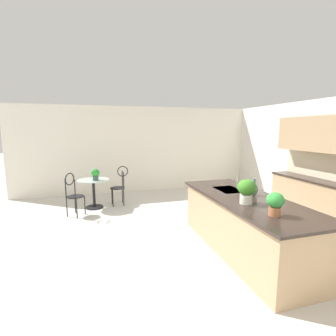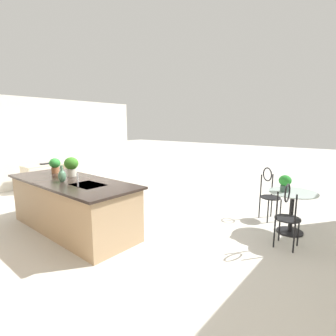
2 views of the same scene
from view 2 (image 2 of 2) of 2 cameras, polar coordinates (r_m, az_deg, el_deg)
The scene contains 13 objects.
ground_plane at distance 5.28m, azimuth -10.69°, elevation -11.40°, with size 40.00×40.00×0.00m, color beige.
wall_right at distance 8.68m, azimuth -29.32°, elevation 4.94°, with size 0.12×7.80×2.70m, color silver.
kitchen_island at distance 4.91m, azimuth -20.85°, elevation -7.77°, with size 2.80×1.06×0.92m.
bistro_table at distance 4.96m, azimuth 26.14°, elevation -8.19°, with size 0.80×0.80×0.74m.
chair_near_window at distance 5.47m, azimuth 21.87°, elevation -4.89°, with size 0.53×0.53×1.04m.
chair_by_island at distance 4.29m, azimuth 25.32°, elevation -9.10°, with size 0.39×0.49×1.04m.
sink_faucet at distance 4.22m, azimuth -19.75°, elevation -2.56°, with size 0.02×0.02×0.22m, color #B2B5BA.
writing_desk at distance 8.30m, azimuth -25.89°, elevation -0.82°, with size 0.60×1.20×0.74m.
keyboard at distance 8.32m, azimuth -25.44°, elevation 0.95°, with size 0.16×0.44×0.03m.
potted_plant_on_table at distance 4.82m, azimuth 24.91°, elevation -2.94°, with size 0.21×0.21×0.29m.
potted_plant_counter_near at distance 5.12m, azimuth -20.98°, elevation 0.57°, with size 0.26×0.26×0.37m.
potted_plant_counter_far at distance 5.59m, azimuth -24.18°, elevation 0.70°, with size 0.22×0.22×0.30m.
vase_on_counter at distance 4.66m, azimuth -22.81°, elevation -1.64°, with size 0.13×0.13×0.29m.
Camera 2 is at (-3.83, 3.10, 1.89)m, focal length 26.99 mm.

